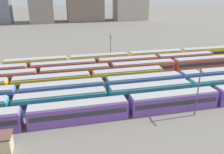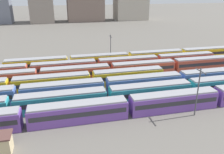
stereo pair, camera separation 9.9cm
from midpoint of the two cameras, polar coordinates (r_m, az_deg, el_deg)
The scene contains 12 objects.
ground_plane at distance 58.82m, azimuth -20.99°, elevation -3.59°, with size 600.00×600.00×0.00m, color #666059.
train_track_0 at distance 53.27m, azimuth 23.95°, elevation -4.35°, with size 112.50×3.06×3.75m.
train_track_1 at distance 55.54m, azimuth 18.42°, elevation -2.55°, with size 112.50×3.06×3.75m.
train_track_2 at distance 56.00m, azimuth 7.87°, elevation -1.43°, with size 93.60×3.06×3.75m.
train_track_3 at distance 57.43m, azimuth -14.34°, elevation -1.33°, with size 55.80×3.06×3.75m.
train_track_4 at distance 70.16m, azimuth 14.91°, elevation 2.69°, with size 112.50×3.06×3.75m.
train_track_5 at distance 68.01m, azimuth -3.61°, elevation 2.80°, with size 74.70×3.06×3.75m.
train_track_6 at distance 78.60m, azimuth 10.72°, elevation 4.98°, with size 93.60×3.06×3.75m.
catenary_pole_0 at distance 46.15m, azimuth 20.32°, elevation -2.95°, with size 0.24×3.20×9.64m.
catenary_pole_1 at distance 75.92m, azimuth -0.31°, elevation 7.30°, with size 0.24×3.20×9.18m.
signal_hut at distance 39.34m, azimuth -25.65°, elevation -14.50°, with size 3.60×3.00×3.04m.
distant_building_2 at distance 178.08m, azimuth -16.83°, elevation 16.65°, with size 15.98×19.96×24.65m, color gray.
Camera 2 is at (9.07, -37.78, 23.02)m, focal length 37.42 mm.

